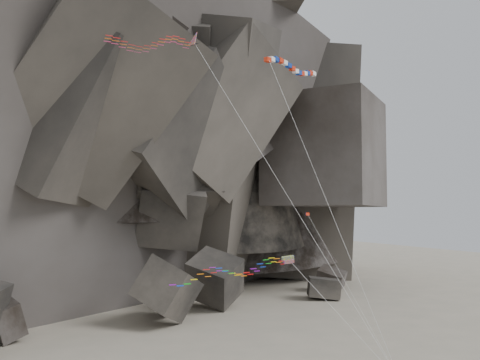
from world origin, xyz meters
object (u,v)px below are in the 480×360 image
banner_kite (293,70)px  parafoil_kite (228,271)px  delta_kite (148,43)px  pennant_kite (328,251)px

banner_kite → parafoil_kite: 22.01m
delta_kite → parafoil_kite: bearing=-49.6°
pennant_kite → banner_kite: bearing=126.7°
banner_kite → pennant_kite: bearing=-70.8°
delta_kite → banner_kite: bearing=-7.7°
parafoil_kite → pennant_kite: (12.11, 0.74, 0.94)m
delta_kite → banner_kite: delta_kite is taller
delta_kite → pennant_kite: size_ratio=2.21×
pennant_kite → parafoil_kite: bearing=-178.6°
banner_kite → pennant_kite: size_ratio=2.05×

